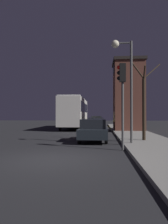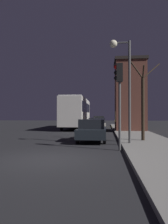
{
  "view_description": "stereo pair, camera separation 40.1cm",
  "coord_description": "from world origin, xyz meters",
  "px_view_note": "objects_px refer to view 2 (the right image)",
  "views": [
    {
      "loc": [
        1.85,
        -8.35,
        1.72
      ],
      "look_at": [
        0.54,
        8.9,
        1.97
      ],
      "focal_mm": 35.0,
      "sensor_mm": 36.0,
      "label": 1
    },
    {
      "loc": [
        2.25,
        -8.32,
        1.72
      ],
      "look_at": [
        0.54,
        8.9,
        1.97
      ],
      "focal_mm": 35.0,
      "sensor_mm": 36.0,
      "label": 2
    }
  ],
  "objects_px": {
    "streetlamp": "(123,70)",
    "car_near_lane": "(92,130)",
    "traffic_light": "(119,88)",
    "bare_tree": "(143,103)",
    "car_mid_lane": "(97,124)",
    "car_far_lane": "(99,121)",
    "bus": "(76,111)"
  },
  "relations": [
    {
      "from": "traffic_light",
      "to": "bus",
      "type": "xyz_separation_m",
      "value": [
        -4.34,
        16.76,
        -0.78
      ]
    },
    {
      "from": "bare_tree",
      "to": "bus",
      "type": "distance_m",
      "value": 14.8
    },
    {
      "from": "bus",
      "to": "car_mid_lane",
      "type": "bearing_deg",
      "value": -55.05
    },
    {
      "from": "bare_tree",
      "to": "car_near_lane",
      "type": "xyz_separation_m",
      "value": [
        -3.2,
        0.41,
        -1.75
      ]
    },
    {
      "from": "traffic_light",
      "to": "streetlamp",
      "type": "bearing_deg",
      "value": 80.0
    },
    {
      "from": "bare_tree",
      "to": "bus",
      "type": "xyz_separation_m",
      "value": [
        -6.02,
        13.52,
        -0.23
      ]
    },
    {
      "from": "car_near_lane",
      "to": "streetlamp",
      "type": "bearing_deg",
      "value": -45.8
    },
    {
      "from": "bus",
      "to": "car_mid_lane",
      "type": "xyz_separation_m",
      "value": [
        2.79,
        -4.0,
        -1.51
      ]
    },
    {
      "from": "traffic_light",
      "to": "car_mid_lane",
      "type": "height_order",
      "value": "traffic_light"
    },
    {
      "from": "car_far_lane",
      "to": "traffic_light",
      "type": "bearing_deg",
      "value": -85.75
    },
    {
      "from": "traffic_light",
      "to": "bare_tree",
      "type": "bearing_deg",
      "value": 62.63
    },
    {
      "from": "streetlamp",
      "to": "traffic_light",
      "type": "height_order",
      "value": "streetlamp"
    },
    {
      "from": "car_mid_lane",
      "to": "streetlamp",
      "type": "bearing_deg",
      "value": -80.39
    },
    {
      "from": "car_near_lane",
      "to": "car_far_lane",
      "type": "xyz_separation_m",
      "value": [
        -0.13,
        18.64,
        0.08
      ]
    },
    {
      "from": "car_mid_lane",
      "to": "car_far_lane",
      "type": "bearing_deg",
      "value": 90.64
    },
    {
      "from": "car_mid_lane",
      "to": "car_far_lane",
      "type": "relative_size",
      "value": 1.05
    },
    {
      "from": "car_near_lane",
      "to": "car_far_lane",
      "type": "distance_m",
      "value": 18.64
    },
    {
      "from": "traffic_light",
      "to": "car_mid_lane",
      "type": "xyz_separation_m",
      "value": [
        -1.55,
        12.76,
        -2.29
      ]
    },
    {
      "from": "car_mid_lane",
      "to": "bare_tree",
      "type": "bearing_deg",
      "value": -71.26
    },
    {
      "from": "car_mid_lane",
      "to": "car_far_lane",
      "type": "xyz_separation_m",
      "value": [
        -0.11,
        9.52,
        0.07
      ]
    },
    {
      "from": "traffic_light",
      "to": "car_far_lane",
      "type": "bearing_deg",
      "value": 94.25
    },
    {
      "from": "bare_tree",
      "to": "car_mid_lane",
      "type": "relative_size",
      "value": 1.11
    },
    {
      "from": "bus",
      "to": "car_far_lane",
      "type": "relative_size",
      "value": 2.54
    },
    {
      "from": "streetlamp",
      "to": "car_mid_lane",
      "type": "height_order",
      "value": "streetlamp"
    },
    {
      "from": "traffic_light",
      "to": "car_mid_lane",
      "type": "bearing_deg",
      "value": 96.93
    },
    {
      "from": "bus",
      "to": "car_mid_lane",
      "type": "distance_m",
      "value": 5.1
    },
    {
      "from": "streetlamp",
      "to": "bare_tree",
      "type": "relative_size",
      "value": 1.14
    },
    {
      "from": "streetlamp",
      "to": "car_near_lane",
      "type": "height_order",
      "value": "streetlamp"
    },
    {
      "from": "streetlamp",
      "to": "bus",
      "type": "xyz_separation_m",
      "value": [
        -4.66,
        15.0,
        -2.01
      ]
    },
    {
      "from": "bus",
      "to": "traffic_light",
      "type": "bearing_deg",
      "value": -75.47
    },
    {
      "from": "streetlamp",
      "to": "bare_tree",
      "type": "height_order",
      "value": "streetlamp"
    },
    {
      "from": "traffic_light",
      "to": "bare_tree",
      "type": "relative_size",
      "value": 0.83
    }
  ]
}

